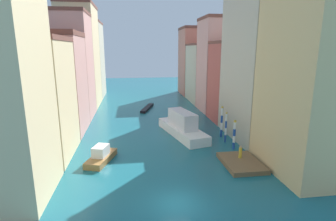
% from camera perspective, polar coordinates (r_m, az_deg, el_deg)
% --- Properties ---
extents(ground_plane, '(154.00, 154.00, 0.00)m').
position_cam_1_polar(ground_plane, '(46.23, -3.33, -3.00)').
color(ground_plane, '#196070').
extents(building_left_1, '(7.45, 9.69, 14.29)m').
position_cam_1_polar(building_left_1, '(34.55, -26.52, 2.27)').
color(building_left_1, beige).
rests_on(building_left_1, ground).
extents(building_left_2, '(7.45, 9.64, 15.39)m').
position_cam_1_polar(building_left_2, '(43.88, -22.63, 5.42)').
color(building_left_2, tan).
rests_on(building_left_2, ground).
extents(building_left_3, '(7.45, 9.59, 19.51)m').
position_cam_1_polar(building_left_3, '(53.03, -20.29, 9.03)').
color(building_left_3, tan).
rests_on(building_left_3, ground).
extents(building_left_4, '(7.45, 12.13, 22.38)m').
position_cam_1_polar(building_left_4, '(63.60, -18.38, 11.03)').
color(building_left_4, beige).
rests_on(building_left_4, ground).
extents(building_left_5, '(7.45, 12.16, 19.85)m').
position_cam_1_polar(building_left_5, '(75.64, -16.71, 10.42)').
color(building_left_5, '#BCB299').
rests_on(building_left_5, ground).
extents(building_right_0, '(7.45, 10.62, 22.07)m').
position_cam_1_polar(building_right_0, '(30.36, 28.94, 8.12)').
color(building_right_0, '#DBB77A').
rests_on(building_right_0, ground).
extents(building_right_1, '(7.45, 12.20, 21.11)m').
position_cam_1_polar(building_right_1, '(40.02, 19.14, 9.17)').
color(building_right_1, '#BCB299').
rests_on(building_right_1, ground).
extents(building_right_2, '(7.45, 7.24, 14.21)m').
position_cam_1_polar(building_right_2, '(49.08, 13.75, 6.08)').
color(building_right_2, '#B25147').
rests_on(building_right_2, ground).
extents(building_right_3, '(7.45, 8.58, 19.09)m').
position_cam_1_polar(building_right_3, '(56.47, 10.82, 9.59)').
color(building_right_3, tan).
rests_on(building_right_3, ground).
extents(building_right_4, '(7.45, 11.84, 14.07)m').
position_cam_1_polar(building_right_4, '(66.36, 7.89, 8.03)').
color(building_right_4, '#BCB299').
rests_on(building_right_4, ground).
extents(building_right_5, '(7.45, 10.48, 18.80)m').
position_cam_1_polar(building_right_5, '(77.30, 5.59, 10.56)').
color(building_right_5, '#C6705B').
rests_on(building_right_5, ground).
extents(waterfront_dock, '(4.05, 5.65, 0.51)m').
position_cam_1_polar(waterfront_dock, '(31.64, 15.56, -10.83)').
color(waterfront_dock, brown).
rests_on(waterfront_dock, ground).
extents(person_on_dock, '(0.36, 0.36, 1.46)m').
position_cam_1_polar(person_on_dock, '(32.09, 15.36, -8.66)').
color(person_on_dock, gold).
rests_on(person_on_dock, waterfront_dock).
extents(mooring_pole_0, '(0.37, 0.37, 3.97)m').
position_cam_1_polar(mooring_pole_0, '(35.52, 14.12, -4.98)').
color(mooring_pole_0, '#1E479E').
rests_on(mooring_pole_0, ground).
extents(mooring_pole_1, '(0.27, 0.27, 4.34)m').
position_cam_1_polar(mooring_pole_1, '(37.84, 12.38, -3.49)').
color(mooring_pole_1, '#1E479E').
rests_on(mooring_pole_1, ground).
extents(mooring_pole_2, '(0.34, 0.34, 4.68)m').
position_cam_1_polar(mooring_pole_2, '(39.96, 11.50, -2.29)').
color(mooring_pole_2, '#1E479E').
rests_on(mooring_pole_2, ground).
extents(vaporetto_white, '(5.99, 12.43, 3.70)m').
position_cam_1_polar(vaporetto_white, '(40.31, 3.08, -3.41)').
color(vaporetto_white, white).
rests_on(vaporetto_white, ground).
extents(gondola_black, '(3.44, 8.08, 0.50)m').
position_cam_1_polar(gondola_black, '(57.86, -4.51, 0.54)').
color(gondola_black, black).
rests_on(gondola_black, ground).
extents(motorboat_0, '(3.49, 5.52, 1.91)m').
position_cam_1_polar(motorboat_0, '(32.24, -14.24, -9.48)').
color(motorboat_0, olive).
rests_on(motorboat_0, ground).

